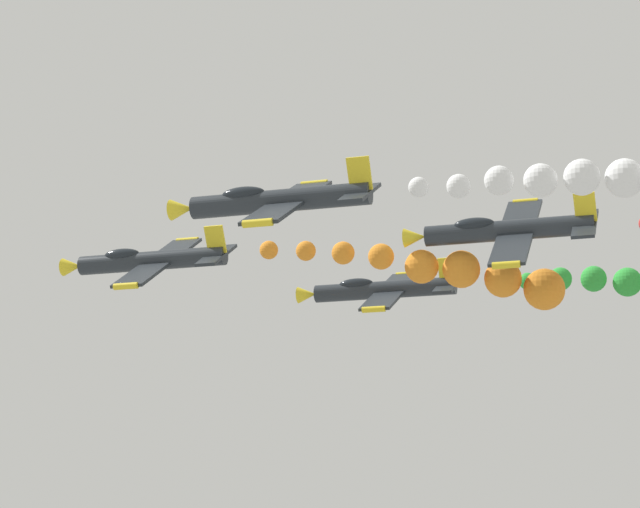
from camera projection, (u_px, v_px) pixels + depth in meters
name	position (u px, v px, depth m)	size (l,w,h in m)	color
airplane_lead	(149.00, 260.00, 72.94)	(8.56, 10.35, 4.90)	#23282D
smoke_trail_lead	(464.00, 273.00, 68.97)	(4.52, 16.48, 4.26)	orange
airplane_left_inner	(276.00, 200.00, 61.00)	(8.72, 10.35, 4.59)	#23282D
airplane_right_inner	(382.00, 290.00, 79.32)	(8.85, 10.35, 4.30)	#23282D
airplane_left_outer	(505.00, 230.00, 67.45)	(8.06, 10.35, 5.75)	#23282D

